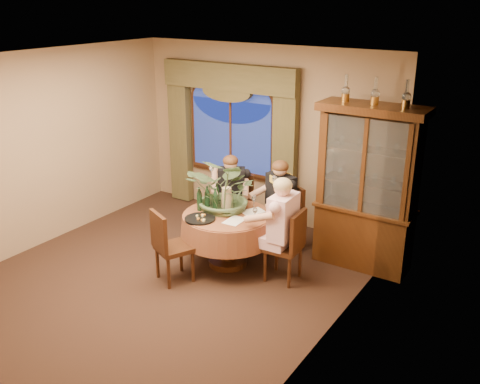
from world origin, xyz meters
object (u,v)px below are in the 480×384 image
Objects in this scene: chair_back_right at (283,220)px; wine_bottle_3 at (217,195)px; person_pink at (283,230)px; olive_bowl at (226,214)px; stoneware_vase at (227,199)px; centerpiece_plant at (227,164)px; wine_bottle_1 at (216,200)px; wine_bottle_5 at (216,199)px; chair_front_left at (174,246)px; wine_bottle_0 at (207,198)px; china_cabinet at (367,189)px; person_scarf at (280,206)px; oil_lamp_left at (346,88)px; oil_lamp_right at (407,94)px; chair_back at (238,210)px; person_back at (231,197)px; dining_table at (228,239)px; chair_right at (283,245)px; wine_bottle_2 at (199,199)px; oil_lamp_center at (375,91)px; wine_bottle_4 at (208,195)px.

chair_back_right is 1.03m from wine_bottle_3.
person_pink reaches higher than olive_bowl.
stoneware_vase is 0.49m from centerpiece_plant.
wine_bottle_1 is 1.00× the size of wine_bottle_5.
wine_bottle_0 is (0.02, 0.70, 0.44)m from chair_front_left.
person_scarf is at bearing -170.21° from china_cabinet.
oil_lamp_right is (0.77, 0.00, 0.00)m from oil_lamp_left.
china_cabinet reaches higher than person_pink.
chair_back is at bearing 30.83° from chair_back_right.
chair_back is at bearing 110.07° from stoneware_vase.
chair_back is 0.22m from person_back.
person_pink is at bearing -7.14° from centerpiece_plant.
china_cabinet reaches higher than chair_front_left.
stoneware_vase is 0.28× the size of centerpiece_plant.
person_scarf is 4.12× the size of wine_bottle_5.
person_back is 0.86m from wine_bottle_1.
chair_right is at bearing 3.60° from dining_table.
wine_bottle_1 and wine_bottle_2 have the same top height.
oil_lamp_right is (0.38, 0.00, 0.00)m from oil_lamp_center.
wine_bottle_5 is (-1.74, -0.97, -1.47)m from oil_lamp_center.
person_back is (-2.37, -0.24, -1.72)m from oil_lamp_right.
stoneware_vase is at bearing 81.80° from chair_right.
chair_right and chair_front_left have the same top height.
chair_back_right is (-0.39, 0.71, 0.00)m from chair_right.
wine_bottle_0 and wine_bottle_5 have the same top height.
stoneware_vase is 0.95× the size of wine_bottle_4.
dining_table is 3.77× the size of oil_lamp_center.
wine_bottle_0 is (-0.75, -0.78, 0.44)m from chair_back_right.
oil_lamp_center is at bearing 164.08° from chair_back.
oil_lamp_right is at bearing -147.08° from person_scarf.
chair_back_right is 1.17m from wine_bottle_0.
oil_lamp_left is at bearing 34.58° from stoneware_vase.
centerpiece_plant is at bearing -157.44° from oil_lamp_right.
wine_bottle_3 is at bearing 74.66° from person_back.
chair_back is 1.11m from centerpiece_plant.
person_back is 0.81m from wine_bottle_0.
olive_bowl is at bearing -145.20° from china_cabinet.
wine_bottle_2 is at bearing 62.32° from chair_back.
wine_bottle_4 and wine_bottle_5 have the same top height.
oil_lamp_left is at bearing 42.96° from olive_bowl.
chair_front_left is 0.86m from wine_bottle_5.
oil_lamp_center reaches higher than person_pink.
centerpiece_plant is (-2.03, -0.84, -0.99)m from oil_lamp_right.
oil_lamp_right is 2.43m from chair_back_right.
person_back is at bearing 119.36° from stoneware_vase.
stoneware_vase is (-0.92, 0.10, 0.21)m from person_pink.
person_scarf is 4.35× the size of stoneware_vase.
person_back is 0.88m from wine_bottle_2.
person_scarf is at bearing 28.72° from person_pink.
person_scarf is at bearing 89.80° from chair_front_left.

